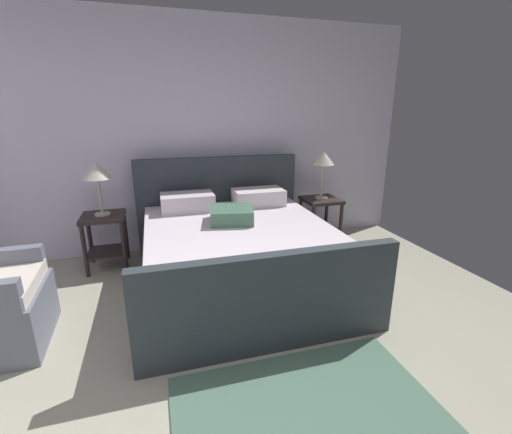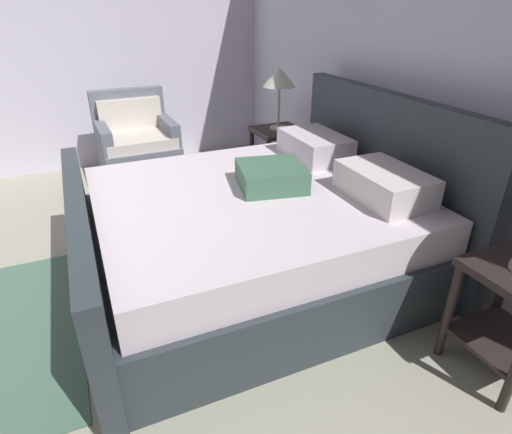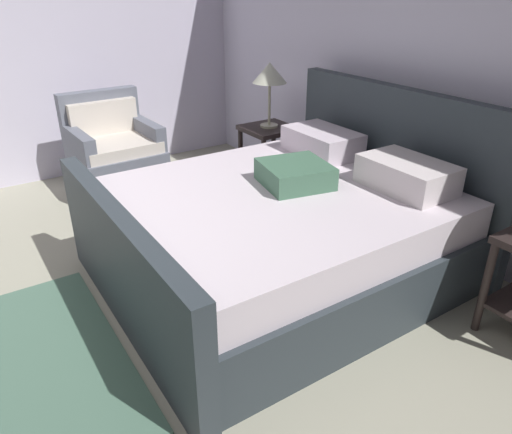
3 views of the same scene
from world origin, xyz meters
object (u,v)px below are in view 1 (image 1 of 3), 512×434
(bed, at_px, (238,251))
(nightstand_left, at_px, (105,232))
(nightstand_right, at_px, (320,213))
(table_lamp_right, at_px, (323,160))
(table_lamp_left, at_px, (97,172))

(bed, relative_size, nightstand_left, 3.59)
(nightstand_right, xyz_separation_m, table_lamp_right, (0.00, 0.00, 0.68))
(table_lamp_right, bearing_deg, bed, -149.51)
(nightstand_left, height_order, table_lamp_left, table_lamp_left)
(bed, distance_m, table_lamp_left, 1.65)
(nightstand_right, relative_size, nightstand_left, 1.00)
(table_lamp_right, distance_m, table_lamp_left, 2.55)
(nightstand_left, bearing_deg, bed, -31.48)
(table_lamp_right, xyz_separation_m, nightstand_left, (-2.55, 0.03, -0.68))
(nightstand_right, relative_size, table_lamp_left, 1.07)
(nightstand_right, bearing_deg, bed, -149.51)
(nightstand_right, height_order, table_lamp_left, table_lamp_left)
(table_lamp_right, relative_size, nightstand_left, 0.99)
(bed, distance_m, nightstand_right, 1.48)
(nightstand_left, distance_m, table_lamp_left, 0.66)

